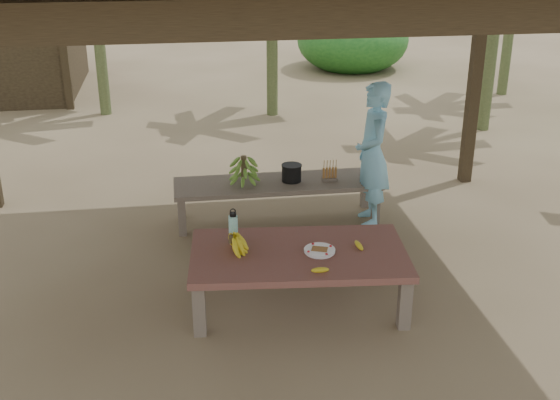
{
  "coord_description": "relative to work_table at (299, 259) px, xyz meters",
  "views": [
    {
      "loc": [
        -0.68,
        -5.46,
        3.15
      ],
      "look_at": [
        0.14,
        0.11,
        0.8
      ],
      "focal_mm": 45.0,
      "sensor_mm": 36.0,
      "label": 1
    }
  ],
  "objects": [
    {
      "name": "ground",
      "position": [
        -0.24,
        0.31,
        -0.43
      ],
      "size": [
        80.0,
        80.0,
        0.0
      ],
      "primitive_type": "plane",
      "color": "brown",
      "rests_on": "ground"
    },
    {
      "name": "loose_banana_side",
      "position": [
        0.51,
        -0.0,
        0.09
      ],
      "size": [
        0.06,
        0.15,
        0.04
      ],
      "primitive_type": "ellipsoid",
      "rotation": [
        0.0,
        0.0,
        0.11
      ],
      "color": "yellow",
      "rests_on": "work_table"
    },
    {
      "name": "ripe_banana_bunch",
      "position": [
        -0.56,
        0.08,
        0.15
      ],
      "size": [
        0.28,
        0.24,
        0.17
      ],
      "primitive_type": null,
      "rotation": [
        0.0,
        0.0,
        0.03
      ],
      "color": "yellow",
      "rests_on": "work_table"
    },
    {
      "name": "cooking_pot",
      "position": [
        0.23,
        1.75,
        0.1
      ],
      "size": [
        0.21,
        0.21,
        0.18
      ],
      "primitive_type": "cylinder",
      "color": "black",
      "rests_on": "bench"
    },
    {
      "name": "work_table",
      "position": [
        0.0,
        0.0,
        0.0
      ],
      "size": [
        1.88,
        1.15,
        0.5
      ],
      "rotation": [
        0.0,
        0.0,
        -0.09
      ],
      "color": "brown",
      "rests_on": "ground"
    },
    {
      "name": "plate",
      "position": [
        0.17,
        -0.04,
        0.08
      ],
      "size": [
        0.26,
        0.26,
        0.04
      ],
      "color": "white",
      "rests_on": "work_table"
    },
    {
      "name": "green_banana_stalk",
      "position": [
        -0.28,
        1.76,
        0.18
      ],
      "size": [
        0.28,
        0.28,
        0.32
      ],
      "primitive_type": null,
      "rotation": [
        0.0,
        0.0,
        -0.0
      ],
      "color": "#598C2D",
      "rests_on": "bench"
    },
    {
      "name": "bench",
      "position": [
        0.08,
        1.76,
        -0.04
      ],
      "size": [
        2.2,
        0.6,
        0.45
      ],
      "rotation": [
        0.0,
        0.0,
        -0.0
      ],
      "color": "brown",
      "rests_on": "ground"
    },
    {
      "name": "water_flask",
      "position": [
        -0.52,
        0.3,
        0.19
      ],
      "size": [
        0.08,
        0.08,
        0.3
      ],
      "color": "#40CAB7",
      "rests_on": "work_table"
    },
    {
      "name": "loose_banana_front",
      "position": [
        0.1,
        -0.38,
        0.09
      ],
      "size": [
        0.16,
        0.07,
        0.04
      ],
      "primitive_type": "ellipsoid",
      "rotation": [
        0.0,
        0.0,
        1.72
      ],
      "color": "yellow",
      "rests_on": "work_table"
    },
    {
      "name": "skewer_rack",
      "position": [
        0.63,
        1.71,
        0.14
      ],
      "size": [
        0.18,
        0.08,
        0.24
      ],
      "primitive_type": null,
      "rotation": [
        0.0,
        0.0,
        -0.0
      ],
      "color": "#A57F47",
      "rests_on": "bench"
    },
    {
      "name": "woman",
      "position": [
        1.05,
        1.57,
        0.33
      ],
      "size": [
        0.39,
        0.58,
        1.54
      ],
      "primitive_type": "imported",
      "rotation": [
        0.0,
        0.0,
        -1.62
      ],
      "color": "#7CC9EB",
      "rests_on": "ground"
    }
  ]
}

